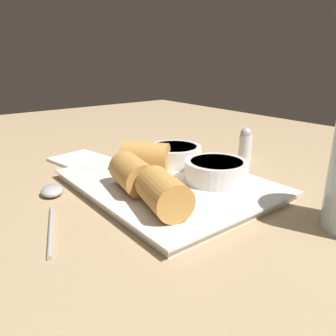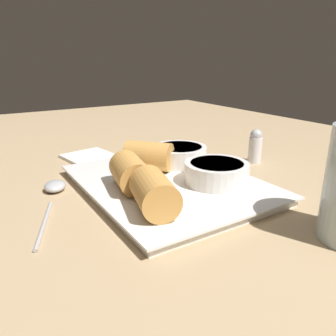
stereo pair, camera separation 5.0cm
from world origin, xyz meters
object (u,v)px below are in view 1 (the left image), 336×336
serving_plate (168,184)px  salt_shaker (246,144)px  napkin (81,160)px  spoon (52,195)px  dipping_bowl_near (216,170)px  dipping_bowl_far (174,154)px

serving_plate → salt_shaker: (-2.51, 21.81, 2.54)cm
serving_plate → napkin: bearing=-167.7°
serving_plate → spoon: (-7.29, -15.77, -0.09)cm
dipping_bowl_near → dipping_bowl_far: (-10.96, 0.60, 0.00)cm
dipping_bowl_far → spoon: bearing=-93.2°
dipping_bowl_near → napkin: size_ratio=0.81×
dipping_bowl_near → dipping_bowl_far: 10.97cm
serving_plate → dipping_bowl_far: dipping_bowl_far is taller
napkin → dipping_bowl_far: bearing=34.6°
dipping_bowl_far → salt_shaker: bearing=77.2°
dipping_bowl_far → spoon: (-1.23, -21.97, -2.56)cm
napkin → serving_plate: bearing=12.3°
spoon → dipping_bowl_near: bearing=60.3°
salt_shaker → dipping_bowl_near: bearing=-65.5°
spoon → napkin: bearing=143.3°
dipping_bowl_far → spoon: size_ratio=0.51×
serving_plate → salt_shaker: size_ratio=4.77×
spoon → napkin: spoon is taller
spoon → salt_shaker: salt_shaker is taller
spoon → napkin: 18.36cm
serving_plate → dipping_bowl_far: (-6.06, 6.20, 2.47)cm
serving_plate → dipping_bowl_far: bearing=134.4°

